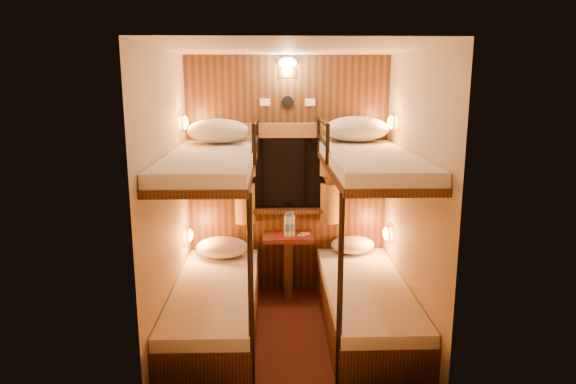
{
  "coord_description": "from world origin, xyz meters",
  "views": [
    {
      "loc": [
        -0.15,
        -4.05,
        2.15
      ],
      "look_at": [
        -0.02,
        0.15,
        1.24
      ],
      "focal_mm": 32.0,
      "sensor_mm": 36.0,
      "label": 1
    }
  ],
  "objects_px": {
    "bottle_right": "(291,225)",
    "bunk_right": "(366,272)",
    "bunk_left": "(214,273)",
    "table": "(288,258)",
    "bottle_left": "(288,226)"
  },
  "relations": [
    {
      "from": "bunk_left",
      "to": "table",
      "type": "xyz_separation_m",
      "value": [
        0.65,
        0.78,
        -0.14
      ]
    },
    {
      "from": "bunk_right",
      "to": "table",
      "type": "distance_m",
      "value": 1.02
    },
    {
      "from": "bunk_right",
      "to": "table",
      "type": "height_order",
      "value": "bunk_right"
    },
    {
      "from": "bunk_left",
      "to": "table",
      "type": "bearing_deg",
      "value": 50.33
    },
    {
      "from": "bunk_left",
      "to": "table",
      "type": "height_order",
      "value": "bunk_left"
    },
    {
      "from": "bunk_right",
      "to": "bottle_right",
      "type": "xyz_separation_m",
      "value": [
        -0.62,
        0.75,
        0.2
      ]
    },
    {
      "from": "bunk_left",
      "to": "bunk_right",
      "type": "bearing_deg",
      "value": 0.0
    },
    {
      "from": "table",
      "to": "bottle_left",
      "type": "xyz_separation_m",
      "value": [
        -0.01,
        -0.05,
        0.34
      ]
    },
    {
      "from": "bunk_left",
      "to": "bottle_right",
      "type": "bearing_deg",
      "value": 47.91
    },
    {
      "from": "table",
      "to": "bottle_left",
      "type": "height_order",
      "value": "bottle_left"
    },
    {
      "from": "bottle_right",
      "to": "bunk_right",
      "type": "bearing_deg",
      "value": -50.74
    },
    {
      "from": "bunk_left",
      "to": "bottle_right",
      "type": "relative_size",
      "value": 7.53
    },
    {
      "from": "bunk_right",
      "to": "bottle_right",
      "type": "distance_m",
      "value": 0.99
    },
    {
      "from": "table",
      "to": "bottle_left",
      "type": "bearing_deg",
      "value": -97.58
    },
    {
      "from": "bunk_left",
      "to": "bottle_left",
      "type": "bearing_deg",
      "value": 48.79
    }
  ]
}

